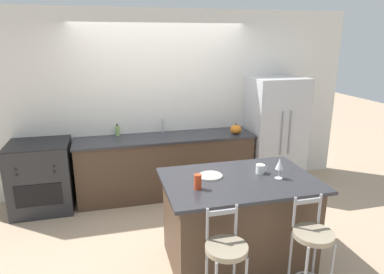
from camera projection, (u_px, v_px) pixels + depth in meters
ground_plane at (171, 204)px, 4.91m from camera, size 18.00×18.00×0.00m
wall_back at (161, 103)px, 5.16m from camera, size 6.00×0.07×2.70m
back_counter at (166, 165)px, 5.12m from camera, size 2.60×0.66×0.91m
sink_faucet at (163, 124)px, 5.14m from camera, size 0.02×0.13×0.22m
kitchen_island at (238, 220)px, 3.54m from camera, size 1.53×1.01×0.94m
refrigerator at (274, 132)px, 5.37m from camera, size 0.82×0.72×1.72m
oven_range at (42, 176)px, 4.65m from camera, size 0.79×0.71×0.95m
bar_stool_near at (226, 261)px, 2.76m from camera, size 0.34×0.34×0.99m
bar_stool_far at (312, 246)px, 2.95m from camera, size 0.34×0.34×0.99m
dinner_plate at (210, 176)px, 3.47m from camera, size 0.25×0.25×0.02m
wine_glass at (280, 164)px, 3.38m from camera, size 0.08×0.08×0.21m
coffee_mug at (260, 169)px, 3.55m from camera, size 0.12×0.09×0.09m
tumbler_cup at (198, 182)px, 3.17m from camera, size 0.07×0.07×0.14m
pumpkin_decoration at (236, 129)px, 5.12m from camera, size 0.17×0.17×0.16m
soap_bottle at (117, 131)px, 5.02m from camera, size 0.06×0.06×0.18m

